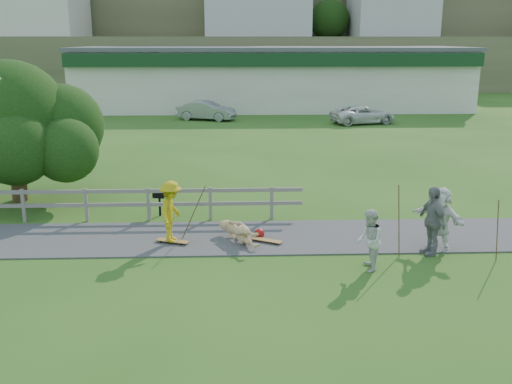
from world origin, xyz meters
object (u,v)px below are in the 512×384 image
spectator_a (369,241)px  spectator_b (432,221)px  skater_rider (171,215)px  spectator_d (441,219)px  car_silver (206,111)px  car_white (363,115)px  skater_fallen (239,232)px  bbq (160,204)px  tree (14,141)px

spectator_a → spectator_b: spectator_b is taller
skater_rider → spectator_d: (7.53, -0.68, 0.01)m
spectator_d → car_silver: spectator_d is taller
car_white → spectator_b: bearing=157.3°
skater_fallen → car_white: car_white is taller
spectator_d → bbq: 8.94m
car_white → bbq: car_white is taller
spectator_d → skater_rider: bearing=-129.2°
skater_fallen → spectator_a: (3.28, -2.16, 0.47)m
skater_fallen → car_silver: 26.19m
car_silver → bbq: (-0.48, -23.37, -0.28)m
skater_fallen → bbq: bearing=103.3°
bbq → spectator_b: bearing=-15.2°
skater_fallen → spectator_b: (5.23, -1.10, 0.63)m
car_white → skater_fallen: bearing=145.1°
car_silver → skater_fallen: bearing=-157.2°
spectator_b → car_white: spectator_b is taller
tree → spectator_b: bearing=-24.1°
tree → bbq: tree is taller
spectator_b → skater_rider: bearing=-111.9°
tree → bbq: (5.36, -2.08, -1.79)m
bbq → skater_rider: bearing=-65.1°
skater_fallen → car_silver: car_silver is taller
spectator_b → bbq: 8.76m
skater_rider → spectator_b: size_ratio=0.92×
skater_fallen → spectator_d: size_ratio=1.00×
spectator_d → car_silver: bearing=162.0°
skater_fallen → car_white: bearing=39.0°
spectator_b → car_silver: size_ratio=0.45×
spectator_b → car_silver: 28.19m
skater_fallen → spectator_d: (5.60, -0.74, 0.57)m
skater_rider → spectator_a: bearing=-100.9°
spectator_a → bbq: spectator_a is taller
car_white → car_silver: bearing=64.1°
spectator_a → tree: 13.32m
spectator_d → bbq: size_ratio=2.14×
spectator_b → car_silver: bearing=-178.5°
car_silver → car_white: 11.27m
spectator_a → tree: (-11.26, 6.97, 1.41)m
skater_rider → car_white: 26.24m
car_white → tree: bearing=124.0°
skater_rider → tree: size_ratio=0.28×
spectator_a → spectator_d: bearing=127.3°
tree → skater_fallen: bearing=-31.0°
spectator_b → tree: size_ratio=0.30×
spectator_d → car_white: bearing=138.3°
skater_rider → spectator_d: 7.56m
skater_rider → car_silver: (-0.22, 26.16, -0.19)m
spectator_a → tree: size_ratio=0.25×
skater_fallen → car_silver: size_ratio=0.42×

